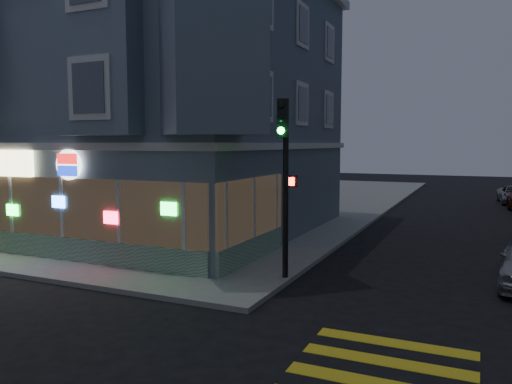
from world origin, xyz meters
The scene contains 4 objects.
ground centered at (0.00, 0.00, 0.00)m, with size 120.00×120.00×0.00m, color black.
sidewalk_nw centered at (-13.50, 23.00, 0.07)m, with size 33.00×42.00×0.15m, color gray.
corner_building centered at (-6.00, 10.98, 5.82)m, with size 14.60×14.60×11.40m.
traffic_signal centered at (2.82, 4.87, 3.68)m, with size 0.66×0.59×5.23m.
Camera 1 is at (7.96, -8.54, 4.10)m, focal length 35.00 mm.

